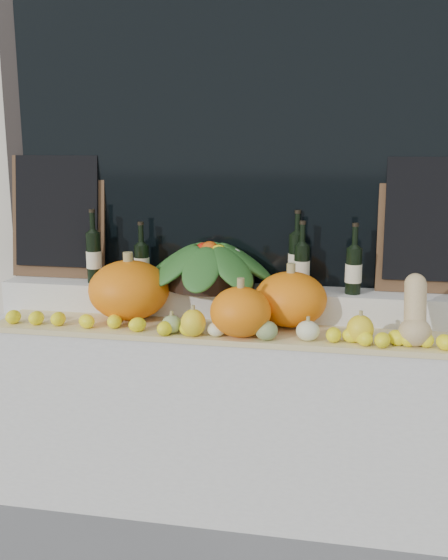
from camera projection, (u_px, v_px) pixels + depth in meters
The scene contains 18 objects.
storefront_facade at pixel (252, 41), 3.30m from camera, with size 7.00×0.94×4.50m.
display_sill at pixel (227, 415), 3.00m from camera, with size 2.30×0.55×0.88m, color silver.
rear_tier at pixel (233, 302), 3.03m from camera, with size 2.30×0.25×0.16m, color silver.
straw_bedding at pixel (222, 332), 2.78m from camera, with size 2.10×0.32×0.03m, color tan.
pumpkin_left at pixel (129, 290), 2.92m from camera, with size 0.38×0.38×0.28m, color orange.
pumpkin_right at pixel (290, 299), 2.81m from camera, with size 0.33×0.33×0.25m, color orange.
pumpkin_center at pixel (241, 312), 2.66m from camera, with size 0.26×0.26×0.22m, color orange.
butternut_squash at pixel (415, 314), 2.56m from camera, with size 0.13×0.20×0.28m.
decorative_gourds at pixel (264, 327), 2.64m from camera, with size 0.91×0.15×0.14m.
lemon_heap at pixel (217, 330), 2.67m from camera, with size 2.20×0.16×0.06m, color #FFF61A, non-canonical shape.
produce_bowl at pixel (210, 264), 3.00m from camera, with size 0.66×0.66×0.23m.
wine_bottle_far_left at pixel (94, 256), 3.08m from camera, with size 0.08×0.08×0.36m.
wine_bottle_near_left at pixel (142, 263), 3.07m from camera, with size 0.08×0.08×0.30m.
wine_bottle_tall at pixel (297, 259), 3.00m from camera, with size 0.08×0.08×0.37m.
wine_bottle_near_right at pixel (302, 266), 2.93m from camera, with size 0.08×0.08×0.33m.
wine_bottle_far_right at pixel (354, 270), 2.85m from camera, with size 0.08×0.08×0.33m.
chalkboard_left at pixel (58, 214), 3.17m from camera, with size 0.50×0.10×0.62m.
chalkboard_right at pixel (434, 223), 2.83m from camera, with size 0.50×0.10×0.62m.
Camera 1 is at (0.51, -1.22, 1.72)m, focal length 40.00 mm.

